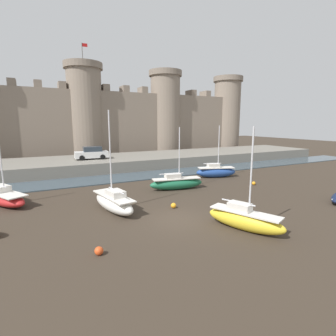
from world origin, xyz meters
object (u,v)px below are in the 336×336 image
(sailboat_foreground_centre, at_px, (244,219))
(mooring_buoy_near_shore, at_px, (173,206))
(sailboat_foreground_left, at_px, (176,183))
(car_quay_centre_east, at_px, (92,153))
(sailboat_foreground_right, at_px, (216,171))
(mooring_buoy_off_centre, at_px, (99,251))
(sailboat_midflat_right, at_px, (114,202))
(mooring_buoy_mid_mud, at_px, (254,183))
(sailboat_midflat_left, at_px, (3,197))

(sailboat_foreground_centre, height_order, mooring_buoy_near_shore, sailboat_foreground_centre)
(sailboat_foreground_left, bearing_deg, mooring_buoy_near_shore, -120.71)
(sailboat_foreground_centre, height_order, car_quay_centre_east, sailboat_foreground_centre)
(sailboat_foreground_right, relative_size, car_quay_centre_east, 1.39)
(mooring_buoy_off_centre, bearing_deg, car_quay_centre_east, 79.82)
(sailboat_foreground_left, distance_m, sailboat_midflat_right, 7.56)
(sailboat_foreground_right, relative_size, mooring_buoy_mid_mud, 16.04)
(sailboat_midflat_left, relative_size, sailboat_foreground_left, 0.97)
(mooring_buoy_mid_mud, xyz_separation_m, car_quay_centre_east, (-12.65, 15.64, 2.04))
(mooring_buoy_off_centre, bearing_deg, sailboat_midflat_right, 68.34)
(mooring_buoy_near_shore, bearing_deg, sailboat_foreground_left, 59.29)
(mooring_buoy_mid_mud, bearing_deg, sailboat_foreground_left, 165.44)
(sailboat_midflat_right, xyz_separation_m, sailboat_foreground_right, (13.37, 6.08, 0.00))
(mooring_buoy_off_centre, relative_size, mooring_buoy_mid_mud, 1.13)
(sailboat_foreground_centre, height_order, mooring_buoy_mid_mud, sailboat_foreground_centre)
(sailboat_midflat_right, distance_m, mooring_buoy_mid_mud, 14.52)
(mooring_buoy_off_centre, relative_size, mooring_buoy_near_shore, 1.06)
(sailboat_midflat_left, bearing_deg, car_quay_centre_east, 53.06)
(sailboat_midflat_left, bearing_deg, sailboat_foreground_centre, -42.34)
(sailboat_foreground_left, xyz_separation_m, car_quay_centre_east, (-4.99, 13.65, 1.60))
(mooring_buoy_near_shore, bearing_deg, mooring_buoy_off_centre, -144.87)
(sailboat_midflat_left, relative_size, sailboat_foreground_right, 0.96)
(sailboat_foreground_centre, height_order, mooring_buoy_off_centre, sailboat_foreground_centre)
(mooring_buoy_near_shore, distance_m, car_quay_centre_east, 18.55)
(sailboat_midflat_right, height_order, car_quay_centre_east, sailboat_midflat_right)
(sailboat_midflat_left, xyz_separation_m, mooring_buoy_off_centre, (4.77, -10.97, -0.37))
(sailboat_foreground_left, xyz_separation_m, sailboat_foreground_right, (6.58, 2.75, 0.04))
(sailboat_midflat_right, height_order, mooring_buoy_near_shore, sailboat_midflat_right)
(sailboat_foreground_centre, relative_size, mooring_buoy_near_shore, 15.27)
(sailboat_foreground_left, xyz_separation_m, sailboat_midflat_right, (-6.79, -3.33, 0.04))
(sailboat_midflat_left, bearing_deg, mooring_buoy_near_shore, -30.55)
(sailboat_foreground_left, bearing_deg, mooring_buoy_off_centre, -134.93)
(sailboat_foreground_centre, distance_m, car_quay_centre_east, 23.95)
(sailboat_midflat_left, height_order, sailboat_foreground_right, sailboat_foreground_right)
(sailboat_midflat_left, distance_m, mooring_buoy_off_centre, 11.97)
(sailboat_midflat_left, bearing_deg, mooring_buoy_mid_mud, -10.19)
(sailboat_midflat_left, height_order, mooring_buoy_off_centre, sailboat_midflat_left)
(sailboat_midflat_left, height_order, car_quay_centre_east, sailboat_midflat_left)
(sailboat_midflat_left, xyz_separation_m, mooring_buoy_near_shore, (11.08, -6.54, -0.39))
(sailboat_foreground_right, height_order, car_quay_centre_east, sailboat_foreground_right)
(mooring_buoy_mid_mud, distance_m, mooring_buoy_near_shore, 10.76)
(sailboat_foreground_right, height_order, mooring_buoy_near_shore, sailboat_foreground_right)
(mooring_buoy_near_shore, bearing_deg, sailboat_foreground_centre, -70.57)
(sailboat_midflat_right, relative_size, mooring_buoy_off_centre, 16.95)
(mooring_buoy_off_centre, xyz_separation_m, mooring_buoy_near_shore, (6.31, 4.44, -0.01))
(sailboat_foreground_left, relative_size, sailboat_midflat_right, 0.82)
(mooring_buoy_near_shore, bearing_deg, sailboat_midflat_left, 149.45)
(mooring_buoy_off_centre, bearing_deg, sailboat_foreground_centre, -5.61)
(sailboat_foreground_left, bearing_deg, sailboat_foreground_right, 22.66)
(sailboat_foreground_left, height_order, car_quay_centre_east, sailboat_foreground_left)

